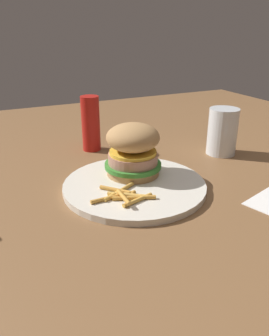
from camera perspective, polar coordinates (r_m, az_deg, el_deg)
ground_plane at (r=0.63m, az=3.53°, el=-3.95°), size 1.60×1.60×0.00m
plate at (r=0.63m, az=-0.00°, el=-2.99°), size 0.27×0.27×0.01m
sandwich at (r=0.65m, az=-0.26°, el=3.17°), size 0.11×0.11×0.10m
fries_pile at (r=0.58m, az=-1.79°, el=-4.64°), size 0.11×0.09×0.01m
drink_glass at (r=0.82m, az=14.63°, el=5.63°), size 0.07×0.07×0.11m
ketchup_bottle at (r=0.82m, az=-7.42°, el=7.45°), size 0.04×0.04×0.13m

